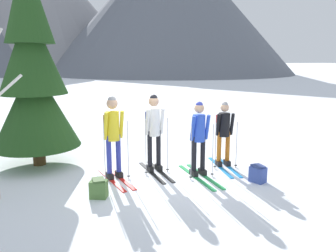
{
  "coord_description": "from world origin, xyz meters",
  "views": [
    {
      "loc": [
        -2.46,
        -7.11,
        2.63
      ],
      "look_at": [
        0.18,
        0.34,
        1.05
      ],
      "focal_mm": 35.59,
      "sensor_mm": 36.0,
      "label": 1
    }
  ],
  "objects_px": {
    "backpack_on_snow_front": "(99,188)",
    "pine_tree_mid": "(33,72)",
    "skier_in_blue": "(199,136)",
    "skier_in_white": "(154,128)",
    "backpack_on_snow_beside": "(258,174)",
    "skier_in_black": "(224,131)",
    "skier_in_yellow": "(113,132)"
  },
  "relations": [
    {
      "from": "skier_in_yellow",
      "to": "skier_in_white",
      "type": "height_order",
      "value": "skier_in_yellow"
    },
    {
      "from": "skier_in_blue",
      "to": "backpack_on_snow_beside",
      "type": "xyz_separation_m",
      "value": [
        1.05,
        -0.8,
        -0.75
      ]
    },
    {
      "from": "skier_in_blue",
      "to": "backpack_on_snow_front",
      "type": "height_order",
      "value": "skier_in_blue"
    },
    {
      "from": "skier_in_blue",
      "to": "pine_tree_mid",
      "type": "xyz_separation_m",
      "value": [
        -3.47,
        2.11,
        1.38
      ]
    },
    {
      "from": "skier_in_blue",
      "to": "skier_in_black",
      "type": "distance_m",
      "value": 0.99
    },
    {
      "from": "backpack_on_snow_front",
      "to": "pine_tree_mid",
      "type": "bearing_deg",
      "value": 113.55
    },
    {
      "from": "backpack_on_snow_front",
      "to": "backpack_on_snow_beside",
      "type": "height_order",
      "value": "same"
    },
    {
      "from": "skier_in_blue",
      "to": "skier_in_black",
      "type": "xyz_separation_m",
      "value": [
        0.88,
        0.45,
        -0.03
      ]
    },
    {
      "from": "pine_tree_mid",
      "to": "skier_in_blue",
      "type": "bearing_deg",
      "value": -31.32
    },
    {
      "from": "skier_in_black",
      "to": "skier_in_blue",
      "type": "bearing_deg",
      "value": -152.72
    },
    {
      "from": "skier_in_white",
      "to": "skier_in_black",
      "type": "height_order",
      "value": "skier_in_white"
    },
    {
      "from": "skier_in_blue",
      "to": "backpack_on_snow_beside",
      "type": "bearing_deg",
      "value": -37.11
    },
    {
      "from": "backpack_on_snow_front",
      "to": "backpack_on_snow_beside",
      "type": "xyz_separation_m",
      "value": [
        3.39,
        -0.31,
        0.0
      ]
    },
    {
      "from": "skier_in_blue",
      "to": "pine_tree_mid",
      "type": "bearing_deg",
      "value": 148.68
    },
    {
      "from": "skier_in_white",
      "to": "pine_tree_mid",
      "type": "relative_size",
      "value": 0.36
    },
    {
      "from": "skier_in_white",
      "to": "skier_in_blue",
      "type": "relative_size",
      "value": 1.04
    },
    {
      "from": "skier_in_white",
      "to": "backpack_on_snow_front",
      "type": "xyz_separation_m",
      "value": [
        -1.48,
        -1.15,
        -0.87
      ]
    },
    {
      "from": "pine_tree_mid",
      "to": "skier_in_yellow",
      "type": "bearing_deg",
      "value": -45.21
    },
    {
      "from": "skier_in_blue",
      "to": "backpack_on_snow_front",
      "type": "distance_m",
      "value": 2.5
    },
    {
      "from": "skier_in_black",
      "to": "backpack_on_snow_beside",
      "type": "bearing_deg",
      "value": -82.08
    },
    {
      "from": "skier_in_blue",
      "to": "backpack_on_snow_front",
      "type": "bearing_deg",
      "value": -168.3
    },
    {
      "from": "pine_tree_mid",
      "to": "backpack_on_snow_beside",
      "type": "distance_m",
      "value": 5.78
    },
    {
      "from": "skier_in_yellow",
      "to": "skier_in_black",
      "type": "xyz_separation_m",
      "value": [
        2.74,
        -0.03,
        -0.16
      ]
    },
    {
      "from": "skier_in_white",
      "to": "pine_tree_mid",
      "type": "distance_m",
      "value": 3.24
    },
    {
      "from": "skier_in_yellow",
      "to": "backpack_on_snow_front",
      "type": "xyz_separation_m",
      "value": [
        -0.48,
        -0.97,
        -0.88
      ]
    },
    {
      "from": "skier_in_yellow",
      "to": "backpack_on_snow_beside",
      "type": "distance_m",
      "value": 3.3
    },
    {
      "from": "backpack_on_snow_front",
      "to": "backpack_on_snow_beside",
      "type": "bearing_deg",
      "value": -5.29
    },
    {
      "from": "skier_in_yellow",
      "to": "backpack_on_snow_front",
      "type": "relative_size",
      "value": 4.77
    },
    {
      "from": "skier_in_black",
      "to": "backpack_on_snow_front",
      "type": "relative_size",
      "value": 4.22
    },
    {
      "from": "skier_in_white",
      "to": "skier_in_black",
      "type": "distance_m",
      "value": 1.76
    },
    {
      "from": "skier_in_yellow",
      "to": "pine_tree_mid",
      "type": "xyz_separation_m",
      "value": [
        -1.61,
        1.62,
        1.25
      ]
    },
    {
      "from": "pine_tree_mid",
      "to": "backpack_on_snow_beside",
      "type": "height_order",
      "value": "pine_tree_mid"
    }
  ]
}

